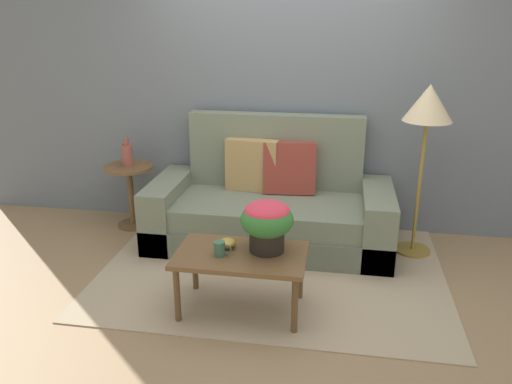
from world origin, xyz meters
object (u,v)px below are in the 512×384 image
object	(u,v)px
couch	(271,208)
potted_plant	(267,221)
table_vase	(127,155)
floor_lamp	(428,114)
snack_bowl	(227,243)
side_table	(130,185)
coffee_table	(241,260)
coffee_mug	(220,249)

from	to	relation	value
couch	potted_plant	distance (m)	1.16
table_vase	potted_plant	bearing A→B (deg)	-38.98
floor_lamp	table_vase	distance (m)	2.70
snack_bowl	table_vase	distance (m)	1.76
floor_lamp	potted_plant	bearing A→B (deg)	-136.55
floor_lamp	potted_plant	distance (m)	1.67
couch	side_table	size ratio (longest dim) A/B	3.46
potted_plant	coffee_table	bearing A→B (deg)	-156.43
couch	coffee_mug	distance (m)	1.25
couch	potted_plant	bearing A→B (deg)	-83.45
couch	coffee_mug	world-z (taller)	couch
coffee_table	potted_plant	distance (m)	0.33
coffee_table	coffee_mug	bearing A→B (deg)	-156.92
couch	floor_lamp	world-z (taller)	floor_lamp
potted_plant	coffee_mug	distance (m)	0.37
side_table	potted_plant	distance (m)	1.96
coffee_table	floor_lamp	xyz separation A→B (m)	(1.31, 1.15, 0.84)
floor_lamp	potted_plant	xyz separation A→B (m)	(-1.14, -1.08, -0.57)
floor_lamp	coffee_table	bearing A→B (deg)	-138.61
side_table	potted_plant	xyz separation A→B (m)	(1.51, -1.22, 0.24)
couch	table_vase	size ratio (longest dim) A/B	7.93
side_table	floor_lamp	xyz separation A→B (m)	(2.65, -0.15, 0.80)
coffee_mug	potted_plant	bearing A→B (deg)	23.35
couch	potted_plant	world-z (taller)	couch
couch	floor_lamp	size ratio (longest dim) A/B	1.46
side_table	table_vase	xyz separation A→B (m)	(-0.00, -0.00, 0.30)
floor_lamp	potted_plant	world-z (taller)	floor_lamp
floor_lamp	coffee_mug	bearing A→B (deg)	-139.98
table_vase	floor_lamp	bearing A→B (deg)	-3.15
side_table	floor_lamp	size ratio (longest dim) A/B	0.42
coffee_table	side_table	world-z (taller)	side_table
couch	snack_bowl	size ratio (longest dim) A/B	17.04
coffee_table	table_vase	xyz separation A→B (m)	(-1.34, 1.30, 0.34)
potted_plant	coffee_mug	size ratio (longest dim) A/B	2.90
floor_lamp	snack_bowl	size ratio (longest dim) A/B	11.69
floor_lamp	snack_bowl	bearing A→B (deg)	-142.69
coffee_table	table_vase	size ratio (longest dim) A/B	3.33
couch	side_table	bearing A→B (deg)	174.88
couch	coffee_mug	bearing A→B (deg)	-98.06
table_vase	snack_bowl	bearing A→B (deg)	-44.90
floor_lamp	table_vase	world-z (taller)	floor_lamp
potted_plant	table_vase	bearing A→B (deg)	141.02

